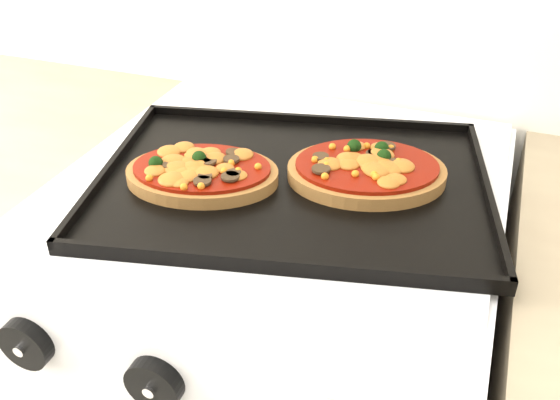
% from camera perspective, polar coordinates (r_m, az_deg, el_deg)
% --- Properties ---
extents(control_panel, '(0.60, 0.02, 0.09)m').
position_cam_1_polar(control_panel, '(0.67, -9.75, -15.25)').
color(control_panel, white).
rests_on(control_panel, stove).
extents(knob_left, '(0.06, 0.02, 0.06)m').
position_cam_1_polar(knob_left, '(0.74, -22.19, -12.09)').
color(knob_left, black).
rests_on(knob_left, control_panel).
extents(knob_center, '(0.06, 0.02, 0.06)m').
position_cam_1_polar(knob_center, '(0.66, -11.41, -16.15)').
color(knob_center, black).
rests_on(knob_center, control_panel).
extents(baking_tray, '(0.58, 0.48, 0.02)m').
position_cam_1_polar(baking_tray, '(0.83, 1.19, 1.85)').
color(baking_tray, black).
rests_on(baking_tray, stove).
extents(pizza_left, '(0.23, 0.19, 0.03)m').
position_cam_1_polar(pizza_left, '(0.83, -7.14, 2.61)').
color(pizza_left, '#9D6A36').
rests_on(pizza_left, baking_tray).
extents(pizza_right, '(0.25, 0.22, 0.03)m').
position_cam_1_polar(pizza_right, '(0.84, 7.93, 2.83)').
color(pizza_right, '#9D6A36').
rests_on(pizza_right, baking_tray).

